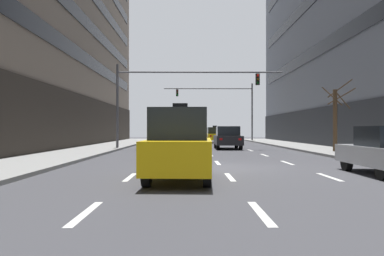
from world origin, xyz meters
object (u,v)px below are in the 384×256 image
at_px(taxi_driving_1, 215,135).
at_px(street_tree_0, 336,117).
at_px(car_driving_0, 228,138).
at_px(taxi_driving_2, 180,145).
at_px(traffic_signal_0, 172,88).
at_px(traffic_signal_1, 225,101).

bearing_deg(taxi_driving_1, street_tree_0, -72.29).
relative_size(car_driving_0, taxi_driving_1, 0.98).
relative_size(taxi_driving_2, traffic_signal_0, 0.35).
height_order(taxi_driving_1, traffic_signal_1, traffic_signal_1).
relative_size(car_driving_0, traffic_signal_0, 0.37).
bearing_deg(traffic_signal_1, traffic_signal_0, -106.86).
relative_size(taxi_driving_2, street_tree_0, 0.97).
height_order(car_driving_0, traffic_signal_1, traffic_signal_1).
bearing_deg(traffic_signal_1, street_tree_0, -79.38).
height_order(traffic_signal_0, street_tree_0, traffic_signal_0).
bearing_deg(street_tree_0, taxi_driving_1, 107.71).
xyz_separation_m(traffic_signal_1, street_tree_0, (4.42, -23.60, -2.76)).
height_order(car_driving_0, taxi_driving_2, taxi_driving_2).
bearing_deg(car_driving_0, taxi_driving_2, -100.10).
relative_size(traffic_signal_1, street_tree_0, 2.48).
xyz_separation_m(car_driving_0, traffic_signal_1, (1.53, 17.94, 4.12)).
relative_size(taxi_driving_1, taxi_driving_2, 1.08).
relative_size(traffic_signal_0, traffic_signal_1, 1.12).
height_order(traffic_signal_1, street_tree_0, traffic_signal_1).
distance_m(car_driving_0, taxi_driving_1, 13.24).
distance_m(taxi_driving_1, traffic_signal_1, 6.46).
distance_m(traffic_signal_0, street_tree_0, 11.46).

